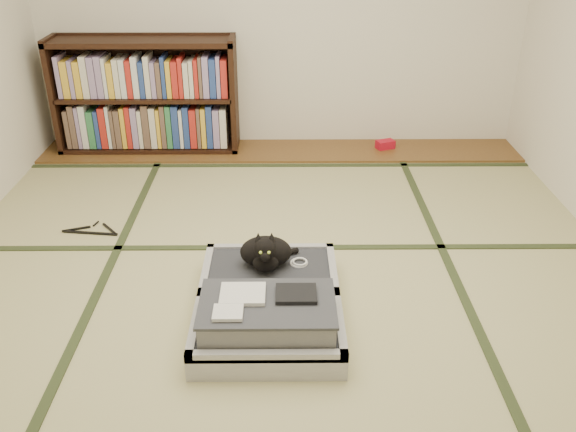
{
  "coord_description": "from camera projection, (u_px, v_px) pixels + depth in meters",
  "views": [
    {
      "loc": [
        0.03,
        -2.84,
        1.93
      ],
      "look_at": [
        0.05,
        0.35,
        0.25
      ],
      "focal_mm": 38.0,
      "sensor_mm": 36.0,
      "label": 1
    }
  ],
  "objects": [
    {
      "name": "red_item",
      "position": [
        385.0,
        144.0,
        5.19
      ],
      "size": [
        0.17,
        0.14,
        0.07
      ],
      "primitive_type": "cube",
      "rotation": [
        0.0,
        0.0,
        0.38
      ],
      "color": "#B60E22",
      "rests_on": "wood_strip"
    },
    {
      "name": "floor",
      "position": [
        280.0,
        284.0,
        3.41
      ],
      "size": [
        4.5,
        4.5,
        0.0
      ],
      "primitive_type": "plane",
      "color": "tan",
      "rests_on": "ground"
    },
    {
      "name": "cable_coil",
      "position": [
        299.0,
        262.0,
        3.34
      ],
      "size": [
        0.1,
        0.1,
        0.02
      ],
      "color": "white",
      "rests_on": "suitcase"
    },
    {
      "name": "tatami_borders",
      "position": [
        280.0,
        240.0,
        3.85
      ],
      "size": [
        4.0,
        4.5,
        0.01
      ],
      "color": "#2D381E",
      "rests_on": "ground"
    },
    {
      "name": "cat",
      "position": [
        266.0,
        253.0,
        3.26
      ],
      "size": [
        0.32,
        0.32,
        0.26
      ],
      "color": "black",
      "rests_on": "suitcase"
    },
    {
      "name": "room_shell",
      "position": [
        277.0,
        14.0,
        2.73
      ],
      "size": [
        4.5,
        4.5,
        4.5
      ],
      "color": "white",
      "rests_on": "ground"
    },
    {
      "name": "bookcase",
      "position": [
        147.0,
        98.0,
        5.03
      ],
      "size": [
        1.49,
        0.34,
        0.96
      ],
      "color": "black",
      "rests_on": "wood_strip"
    },
    {
      "name": "wood_strip",
      "position": [
        281.0,
        151.0,
        5.18
      ],
      "size": [
        4.0,
        0.5,
        0.02
      ],
      "primitive_type": "cube",
      "color": "brown",
      "rests_on": "ground"
    },
    {
      "name": "suitcase",
      "position": [
        269.0,
        306.0,
        3.07
      ],
      "size": [
        0.72,
        0.96,
        0.28
      ],
      "color": "#B0B1B5",
      "rests_on": "floor"
    },
    {
      "name": "hanger",
      "position": [
        92.0,
        231.0,
        3.95
      ],
      "size": [
        0.37,
        0.19,
        0.01
      ],
      "color": "black",
      "rests_on": "floor"
    }
  ]
}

